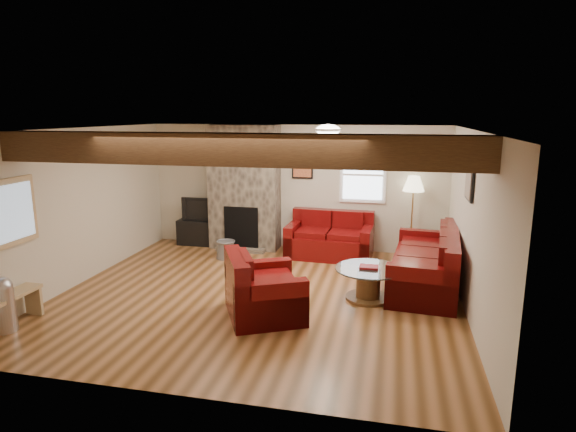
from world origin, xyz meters
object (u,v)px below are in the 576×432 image
tv_cabinet (204,232)px  television (203,209)px  armchair_red (264,285)px  loveseat (330,235)px  sofa_three (425,259)px  coffee_table (368,284)px  floor_lamp (413,188)px

tv_cabinet → television: bearing=0.0°
armchair_red → loveseat: bearing=-36.1°
sofa_three → coffee_table: size_ratio=2.36×
loveseat → armchair_red: armchair_red is taller
armchair_red → floor_lamp: size_ratio=0.70×
television → coffee_table: bearing=-33.3°
armchair_red → tv_cabinet: armchair_red is taller
tv_cabinet → television: size_ratio=1.25×
sofa_three → television: 4.69m
armchair_red → sofa_three: bearing=-79.3°
armchair_red → coffee_table: size_ratio=1.10×
loveseat → armchair_red: size_ratio=1.48×
tv_cabinet → television: television is taller
television → tv_cabinet: bearing=0.0°
armchair_red → floor_lamp: floor_lamp is taller
armchair_red → television: (-2.22, 3.24, 0.33)m
armchair_red → tv_cabinet: (-2.22, 3.24, -0.18)m
tv_cabinet → television: 0.51m
armchair_red → floor_lamp: (2.02, 3.26, 0.90)m
armchair_red → floor_lamp: bearing=-58.3°
sofa_three → loveseat: bearing=-121.6°
armchair_red → coffee_table: armchair_red is taller
television → loveseat: bearing=-6.3°
loveseat → sofa_three: bearing=-34.3°
loveseat → coffee_table: 2.22m
sofa_three → coffee_table: 1.16m
coffee_table → tv_cabinet: (-3.57, 2.34, 0.02)m
loveseat → floor_lamp: size_ratio=1.03×
armchair_red → television: television is taller
television → floor_lamp: size_ratio=0.54×
floor_lamp → loveseat: bearing=-168.1°
coffee_table → tv_cabinet: tv_cabinet is taller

